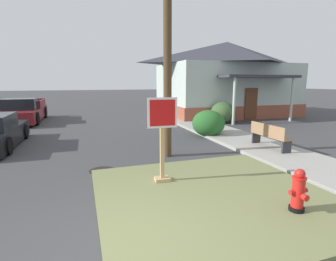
{
  "coord_description": "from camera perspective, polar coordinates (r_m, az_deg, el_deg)",
  "views": [
    {
      "loc": [
        -0.24,
        -3.3,
        2.43
      ],
      "look_at": [
        1.93,
        3.14,
        1.14
      ],
      "focal_mm": 27.44,
      "sensor_mm": 36.0,
      "label": 1
    }
  ],
  "objects": [
    {
      "name": "ground_plane",
      "position": [
        4.1,
        -12.95,
        -25.9
      ],
      "size": [
        160.0,
        160.0,
        0.0
      ],
      "primitive_type": "plane",
      "color": "#3D3D3F"
    },
    {
      "name": "shrub_near_porch",
      "position": [
        15.75,
        12.04,
        3.96
      ],
      "size": [
        1.42,
        1.42,
        1.27
      ],
      "primitive_type": "ellipsoid",
      "color": "#3A582F",
      "rests_on": "ground"
    },
    {
      "name": "fire_hydrant",
      "position": [
        5.38,
        26.97,
        -11.97
      ],
      "size": [
        0.38,
        0.34,
        0.81
      ],
      "color": "black",
      "rests_on": "grass_corner_patch"
    },
    {
      "name": "sidewalk_strip",
      "position": [
        11.36,
        14.98,
        -1.67
      ],
      "size": [
        2.2,
        18.57,
        0.12
      ],
      "primitive_type": "cube",
      "color": "#9E9B93",
      "rests_on": "ground"
    },
    {
      "name": "pickup_truck_maroon",
      "position": [
        17.98,
        -29.44,
        3.56
      ],
      "size": [
        2.15,
        5.36,
        1.48
      ],
      "color": "maroon",
      "rests_on": "ground"
    },
    {
      "name": "stop_sign",
      "position": [
        6.03,
        -1.29,
        -2.64
      ],
      "size": [
        0.7,
        0.3,
        2.01
      ],
      "color": "tan",
      "rests_on": "grass_corner_patch"
    },
    {
      "name": "shrub_by_curb",
      "position": [
        11.69,
        8.97,
        1.58
      ],
      "size": [
        1.46,
        1.46,
        1.19
      ],
      "primitive_type": "ellipsoid",
      "color": "#275F26",
      "rests_on": "ground"
    },
    {
      "name": "street_bench",
      "position": [
        9.77,
        21.58,
        -0.86
      ],
      "size": [
        0.42,
        1.71,
        0.85
      ],
      "color": "#93704C",
      "rests_on": "sidewalk_strip"
    },
    {
      "name": "manhole_cover",
      "position": [
        7.44,
        -14.44,
        -8.61
      ],
      "size": [
        0.7,
        0.7,
        0.02
      ],
      "primitive_type": "cylinder",
      "color": "black",
      "rests_on": "ground"
    },
    {
      "name": "grass_corner_patch",
      "position": [
        5.77,
        10.05,
        -13.89
      ],
      "size": [
        4.85,
        4.69,
        0.08
      ],
      "primitive_type": "cube",
      "color": "olive",
      "rests_on": "ground"
    },
    {
      "name": "corner_house",
      "position": [
        19.95,
        12.79,
        11.28
      ],
      "size": [
        9.65,
        7.85,
        5.29
      ],
      "color": "brown",
      "rests_on": "ground"
    }
  ]
}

